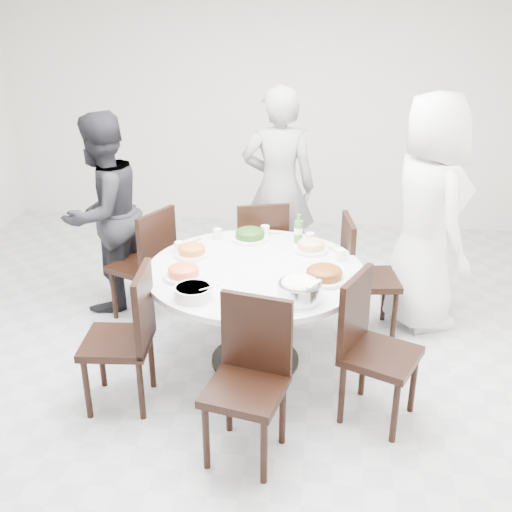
# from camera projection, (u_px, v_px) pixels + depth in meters

# --- Properties ---
(floor) EXTENTS (6.00, 6.00, 0.01)m
(floor) POSITION_uv_depth(u_px,v_px,m) (221.00, 358.00, 4.44)
(floor) COLOR #BBBCC0
(floor) RESTS_ON ground
(wall_back) EXTENTS (6.00, 0.01, 2.80)m
(wall_back) POSITION_uv_depth(u_px,v_px,m) (265.00, 102.00, 6.61)
(wall_back) COLOR silver
(wall_back) RESTS_ON ground
(dining_table) EXTENTS (1.50, 1.50, 0.75)m
(dining_table) POSITION_uv_depth(u_px,v_px,m) (255.00, 316.00, 4.26)
(dining_table) COLOR silver
(dining_table) RESTS_ON floor
(chair_ne) EXTENTS (0.48, 0.48, 0.95)m
(chair_ne) POSITION_uv_depth(u_px,v_px,m) (370.00, 277.00, 4.62)
(chair_ne) COLOR black
(chair_ne) RESTS_ON floor
(chair_n) EXTENTS (0.53, 0.53, 0.95)m
(chair_n) POSITION_uv_depth(u_px,v_px,m) (259.00, 251.00, 5.09)
(chair_n) COLOR black
(chair_n) RESTS_ON floor
(chair_nw) EXTENTS (0.56, 0.56, 0.95)m
(chair_nw) POSITION_uv_depth(u_px,v_px,m) (141.00, 263.00, 4.86)
(chair_nw) COLOR black
(chair_nw) RESTS_ON floor
(chair_sw) EXTENTS (0.46, 0.46, 0.95)m
(chair_sw) POSITION_uv_depth(u_px,v_px,m) (117.00, 339.00, 3.78)
(chair_sw) COLOR black
(chair_sw) RESTS_ON floor
(chair_s) EXTENTS (0.50, 0.50, 0.95)m
(chair_s) POSITION_uv_depth(u_px,v_px,m) (245.00, 387.00, 3.32)
(chair_s) COLOR black
(chair_s) RESTS_ON floor
(chair_se) EXTENTS (0.56, 0.56, 0.95)m
(chair_se) POSITION_uv_depth(u_px,v_px,m) (381.00, 353.00, 3.63)
(chair_se) COLOR black
(chair_se) RESTS_ON floor
(diner_right) EXTENTS (0.87, 1.05, 1.85)m
(diner_right) POSITION_uv_depth(u_px,v_px,m) (427.00, 214.00, 4.61)
(diner_right) COLOR silver
(diner_right) RESTS_ON floor
(diner_middle) EXTENTS (0.68, 0.47, 1.80)m
(diner_middle) POSITION_uv_depth(u_px,v_px,m) (279.00, 188.00, 5.33)
(diner_middle) COLOR black
(diner_middle) RESTS_ON floor
(diner_left) EXTENTS (0.89, 0.99, 1.65)m
(diner_left) POSITION_uv_depth(u_px,v_px,m) (104.00, 213.00, 4.91)
(diner_left) COLOR black
(diner_left) RESTS_ON floor
(dish_greens) EXTENTS (0.29, 0.29, 0.07)m
(dish_greens) POSITION_uv_depth(u_px,v_px,m) (250.00, 236.00, 4.57)
(dish_greens) COLOR white
(dish_greens) RESTS_ON dining_table
(dish_pale) EXTENTS (0.25, 0.25, 0.07)m
(dish_pale) POSITION_uv_depth(u_px,v_px,m) (311.00, 247.00, 4.37)
(dish_pale) COLOR white
(dish_pale) RESTS_ON dining_table
(dish_orange) EXTENTS (0.24, 0.24, 0.07)m
(dish_orange) POSITION_uv_depth(u_px,v_px,m) (192.00, 252.00, 4.29)
(dish_orange) COLOR white
(dish_orange) RESTS_ON dining_table
(dish_redbrown) EXTENTS (0.31, 0.31, 0.08)m
(dish_redbrown) POSITION_uv_depth(u_px,v_px,m) (324.00, 275.00, 3.92)
(dish_redbrown) COLOR white
(dish_redbrown) RESTS_ON dining_table
(dish_tofu) EXTENTS (0.27, 0.27, 0.07)m
(dish_tofu) POSITION_uv_depth(u_px,v_px,m) (184.00, 273.00, 3.95)
(dish_tofu) COLOR white
(dish_tofu) RESTS_ON dining_table
(rice_bowl) EXTENTS (0.27, 0.27, 0.12)m
(rice_bowl) POSITION_uv_depth(u_px,v_px,m) (300.00, 292.00, 3.65)
(rice_bowl) COLOR silver
(rice_bowl) RESTS_ON dining_table
(soup_bowl) EXTENTS (0.24, 0.24, 0.07)m
(soup_bowl) POSITION_uv_depth(u_px,v_px,m) (193.00, 292.00, 3.69)
(soup_bowl) COLOR white
(soup_bowl) RESTS_ON dining_table
(beverage_bottle) EXTENTS (0.06, 0.06, 0.22)m
(beverage_bottle) POSITION_uv_depth(u_px,v_px,m) (299.00, 229.00, 4.49)
(beverage_bottle) COLOR #347C31
(beverage_bottle) RESTS_ON dining_table
(tea_cups) EXTENTS (0.07, 0.07, 0.08)m
(tea_cups) POSITION_uv_depth(u_px,v_px,m) (262.00, 232.00, 4.64)
(tea_cups) COLOR white
(tea_cups) RESTS_ON dining_table
(chopsticks) EXTENTS (0.24, 0.04, 0.01)m
(chopsticks) POSITION_uv_depth(u_px,v_px,m) (264.00, 233.00, 4.70)
(chopsticks) COLOR tan
(chopsticks) RESTS_ON dining_table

